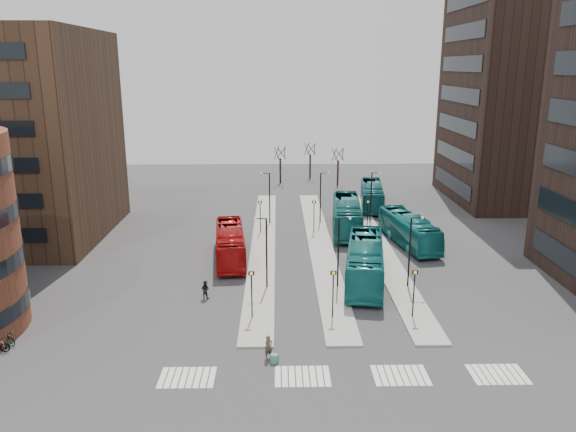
{
  "coord_description": "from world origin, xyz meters",
  "views": [
    {
      "loc": [
        -2.46,
        -26.42,
        18.32
      ],
      "look_at": [
        -1.52,
        23.03,
        5.0
      ],
      "focal_mm": 35.0,
      "sensor_mm": 36.0,
      "label": 1
    }
  ],
  "objects_px": {
    "red_bus": "(230,244)",
    "bicycle_far": "(4,338)",
    "teal_bus_d": "(372,195)",
    "commuter_c": "(353,276)",
    "teal_bus_b": "(347,216)",
    "commuter_b": "(356,294)",
    "teal_bus_a": "(365,261)",
    "commuter_a": "(205,290)",
    "traveller": "(269,347)",
    "teal_bus_c": "(409,230)",
    "suitcase": "(274,358)"
  },
  "relations": [
    {
      "from": "teal_bus_a",
      "to": "traveller",
      "type": "xyz_separation_m",
      "value": [
        -8.22,
        -13.42,
        -0.99
      ]
    },
    {
      "from": "commuter_b",
      "to": "commuter_c",
      "type": "bearing_deg",
      "value": -16.44
    },
    {
      "from": "commuter_a",
      "to": "bicycle_far",
      "type": "distance_m",
      "value": 14.74
    },
    {
      "from": "traveller",
      "to": "commuter_b",
      "type": "xyz_separation_m",
      "value": [
        6.8,
        8.69,
        -0.04
      ]
    },
    {
      "from": "suitcase",
      "to": "traveller",
      "type": "relative_size",
      "value": 0.36
    },
    {
      "from": "commuter_a",
      "to": "commuter_c",
      "type": "xyz_separation_m",
      "value": [
        12.38,
        2.54,
        0.09
      ]
    },
    {
      "from": "suitcase",
      "to": "teal_bus_d",
      "type": "bearing_deg",
      "value": 91.67
    },
    {
      "from": "teal_bus_c",
      "to": "bicycle_far",
      "type": "relative_size",
      "value": 6.14
    },
    {
      "from": "teal_bus_d",
      "to": "traveller",
      "type": "bearing_deg",
      "value": -101.16
    },
    {
      "from": "teal_bus_b",
      "to": "traveller",
      "type": "height_order",
      "value": "teal_bus_b"
    },
    {
      "from": "teal_bus_d",
      "to": "commuter_a",
      "type": "xyz_separation_m",
      "value": [
        -18.44,
        -29.99,
        -0.85
      ]
    },
    {
      "from": "teal_bus_d",
      "to": "commuter_c",
      "type": "xyz_separation_m",
      "value": [
        -6.07,
        -27.45,
        -0.75
      ]
    },
    {
      "from": "teal_bus_d",
      "to": "commuter_b",
      "type": "xyz_separation_m",
      "value": [
        -6.37,
        -31.09,
        -0.85
      ]
    },
    {
      "from": "teal_bus_a",
      "to": "commuter_b",
      "type": "height_order",
      "value": "teal_bus_a"
    },
    {
      "from": "teal_bus_c",
      "to": "teal_bus_d",
      "type": "relative_size",
      "value": 0.99
    },
    {
      "from": "teal_bus_d",
      "to": "teal_bus_a",
      "type": "bearing_deg",
      "value": -93.47
    },
    {
      "from": "teal_bus_b",
      "to": "commuter_a",
      "type": "xyz_separation_m",
      "value": [
        -13.78,
        -19.07,
        -1.02
      ]
    },
    {
      "from": "red_bus",
      "to": "bicycle_far",
      "type": "relative_size",
      "value": 6.09
    },
    {
      "from": "suitcase",
      "to": "teal_bus_c",
      "type": "height_order",
      "value": "teal_bus_c"
    },
    {
      "from": "commuter_a",
      "to": "commuter_c",
      "type": "bearing_deg",
      "value": -146.33
    },
    {
      "from": "teal_bus_c",
      "to": "commuter_b",
      "type": "distance_m",
      "value": 16.79
    },
    {
      "from": "suitcase",
      "to": "commuter_a",
      "type": "bearing_deg",
      "value": 137.94
    },
    {
      "from": "commuter_b",
      "to": "bicycle_far",
      "type": "xyz_separation_m",
      "value": [
        -24.71,
        -6.49,
        -0.26
      ]
    },
    {
      "from": "teal_bus_c",
      "to": "traveller",
      "type": "distance_m",
      "value": 27.69
    },
    {
      "from": "suitcase",
      "to": "teal_bus_b",
      "type": "xyz_separation_m",
      "value": [
        8.13,
        29.4,
        1.5
      ]
    },
    {
      "from": "teal_bus_b",
      "to": "commuter_b",
      "type": "relative_size",
      "value": 8.53
    },
    {
      "from": "red_bus",
      "to": "commuter_c",
      "type": "bearing_deg",
      "value": -37.96
    },
    {
      "from": "commuter_b",
      "to": "teal_bus_b",
      "type": "bearing_deg",
      "value": -16.58
    },
    {
      "from": "traveller",
      "to": "commuter_c",
      "type": "bearing_deg",
      "value": 30.74
    },
    {
      "from": "traveller",
      "to": "commuter_a",
      "type": "xyz_separation_m",
      "value": [
        -5.28,
        9.79,
        -0.04
      ]
    },
    {
      "from": "teal_bus_a",
      "to": "red_bus",
      "type": "bearing_deg",
      "value": 163.43
    },
    {
      "from": "traveller",
      "to": "commuter_a",
      "type": "relative_size",
      "value": 1.05
    },
    {
      "from": "teal_bus_a",
      "to": "commuter_a",
      "type": "xyz_separation_m",
      "value": [
        -13.51,
        -3.64,
        -1.03
      ]
    },
    {
      "from": "teal_bus_a",
      "to": "teal_bus_d",
      "type": "bearing_deg",
      "value": 88.6
    },
    {
      "from": "traveller",
      "to": "commuter_c",
      "type": "relative_size",
      "value": 0.93
    },
    {
      "from": "commuter_a",
      "to": "red_bus",
      "type": "bearing_deg",
      "value": -75.53
    },
    {
      "from": "red_bus",
      "to": "teal_bus_c",
      "type": "relative_size",
      "value": 0.99
    },
    {
      "from": "commuter_c",
      "to": "bicycle_far",
      "type": "height_order",
      "value": "commuter_c"
    },
    {
      "from": "red_bus",
      "to": "teal_bus_b",
      "type": "relative_size",
      "value": 0.88
    },
    {
      "from": "teal_bus_a",
      "to": "teal_bus_b",
      "type": "bearing_deg",
      "value": 98.2
    },
    {
      "from": "traveller",
      "to": "bicycle_far",
      "type": "relative_size",
      "value": 0.85
    },
    {
      "from": "teal_bus_d",
      "to": "bicycle_far",
      "type": "xyz_separation_m",
      "value": [
        -31.08,
        -37.58,
        -1.11
      ]
    },
    {
      "from": "red_bus",
      "to": "teal_bus_d",
      "type": "relative_size",
      "value": 0.98
    },
    {
      "from": "teal_bus_a",
      "to": "commuter_c",
      "type": "bearing_deg",
      "value": -126.75
    },
    {
      "from": "red_bus",
      "to": "commuter_b",
      "type": "height_order",
      "value": "red_bus"
    },
    {
      "from": "traveller",
      "to": "commuter_b",
      "type": "bearing_deg",
      "value": 22.62
    },
    {
      "from": "teal_bus_d",
      "to": "commuter_c",
      "type": "relative_size",
      "value": 6.76
    },
    {
      "from": "teal_bus_d",
      "to": "commuter_b",
      "type": "bearing_deg",
      "value": -94.43
    },
    {
      "from": "red_bus",
      "to": "commuter_b",
      "type": "relative_size",
      "value": 7.54
    },
    {
      "from": "suitcase",
      "to": "teal_bus_d",
      "type": "height_order",
      "value": "teal_bus_d"
    }
  ]
}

